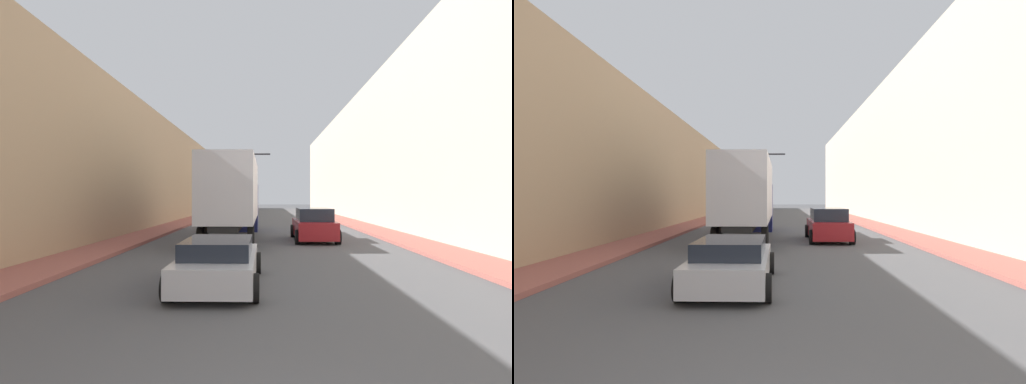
# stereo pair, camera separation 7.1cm
# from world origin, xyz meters

# --- Properties ---
(sidewalk_right) EXTENTS (2.07, 80.00, 0.15)m
(sidewalk_right) POSITION_xyz_m (6.97, 30.00, 0.07)
(sidewalk_right) COLOR #9E564C
(sidewalk_right) RESTS_ON ground
(sidewalk_left) EXTENTS (2.07, 80.00, 0.15)m
(sidewalk_left) POSITION_xyz_m (-6.97, 30.00, 0.07)
(sidewalk_left) COLOR #9E564C
(sidewalk_left) RESTS_ON ground
(building_right) EXTENTS (6.00, 80.00, 11.41)m
(building_right) POSITION_xyz_m (11.00, 30.00, 5.70)
(building_right) COLOR #BCB29E
(building_right) RESTS_ON ground
(building_left) EXTENTS (6.00, 80.00, 8.42)m
(building_left) POSITION_xyz_m (-11.00, 30.00, 4.21)
(building_left) COLOR tan
(building_left) RESTS_ON ground
(semi_truck) EXTENTS (2.43, 12.21, 4.15)m
(semi_truck) POSITION_xyz_m (-1.86, 19.51, 2.30)
(semi_truck) COLOR silver
(semi_truck) RESTS_ON ground
(sedan_car) EXTENTS (2.11, 4.49, 1.23)m
(sedan_car) POSITION_xyz_m (-1.36, 8.02, 0.60)
(sedan_car) COLOR #B7B7BC
(sedan_car) RESTS_ON ground
(suv_car) EXTENTS (2.15, 4.48, 1.68)m
(suv_car) POSITION_xyz_m (2.33, 18.38, 0.79)
(suv_car) COLOR maroon
(suv_car) RESTS_ON ground
(traffic_signal_gantry) EXTENTS (6.17, 0.35, 6.33)m
(traffic_signal_gantry) POSITION_xyz_m (-4.34, 33.44, 4.37)
(traffic_signal_gantry) COLOR black
(traffic_signal_gantry) RESTS_ON ground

